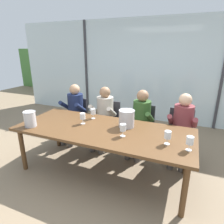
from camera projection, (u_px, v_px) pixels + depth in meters
The scene contains 21 objects.
ground at pixel (124, 144), 3.95m from camera, with size 14.00×14.00×0.00m, color #847056.
window_glass_panel at pixel (146, 71), 4.96m from camera, with size 7.81×0.03×2.60m, color silver.
window_mullion_left at pixel (86, 69), 5.58m from camera, with size 0.06×0.06×2.60m, color #38383D.
window_mullion_right at pixel (223, 75), 4.30m from camera, with size 0.06×0.06×2.60m, color #38383D.
hillside_vineyard at pixel (164, 71), 8.17m from camera, with size 13.81×2.40×1.84m, color #477A38.
dining_table at pixel (103, 132), 2.85m from camera, with size 2.61×1.06×0.74m.
chair_near_curtain at pixel (76, 115), 4.11m from camera, with size 0.48×0.48×0.86m.
chair_left_of_center at pixel (108, 120), 3.87m from camera, with size 0.46×0.46×0.86m.
chair_center at pixel (142, 124), 3.63m from camera, with size 0.45×0.45×0.86m.
chair_right_of_center at pixel (180, 130), 3.38m from camera, with size 0.45×0.45×0.86m.
person_navy_polo at pixel (74, 109), 3.94m from camera, with size 0.46×0.61×1.18m.
person_beige_jumper at pixel (104, 114), 3.70m from camera, with size 0.46×0.61×1.18m.
person_olive_shirt at pixel (140, 119), 3.43m from camera, with size 0.49×0.63×1.18m.
person_maroon_top at pixel (182, 125), 3.17m from camera, with size 0.47×0.62×1.18m.
ice_bucket_primary at pixel (30, 119), 2.88m from camera, with size 0.18×0.18×0.24m.
ice_bucket_secondary at pixel (127, 118), 2.86m from camera, with size 0.24×0.24×0.26m.
wine_glass_by_left_taster at pixel (190, 141), 2.20m from camera, with size 0.08×0.08×0.17m.
wine_glass_near_bucket at pixel (123, 128), 2.56m from camera, with size 0.08×0.08×0.17m.
wine_glass_center_pour at pixel (93, 112), 3.20m from camera, with size 0.08×0.08×0.17m.
wine_glass_by_right_taster at pixel (168, 135), 2.34m from camera, with size 0.08×0.08×0.17m.
wine_glass_spare_empty at pixel (83, 117), 2.98m from camera, with size 0.08×0.08×0.17m.
Camera 1 is at (1.13, -2.36, 1.88)m, focal length 30.69 mm.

